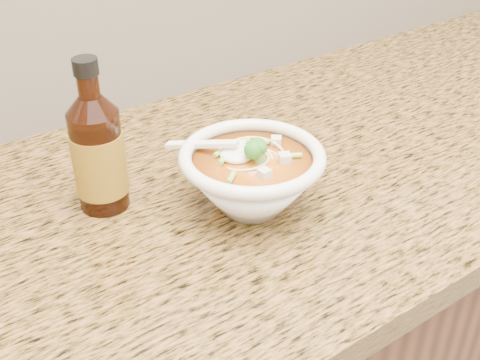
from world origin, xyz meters
TOP-DOWN VIEW (x-y plane):
  - counter_slab at (0.00, 1.68)m, footprint 4.00×0.68m
  - soup_bowl at (-0.02, 1.60)m, footprint 0.20×0.21m
  - hot_sauce_bottle at (-0.18, 1.72)m, footprint 0.08×0.08m

SIDE VIEW (x-z plane):
  - counter_slab at x=0.00m, z-range 0.86..0.90m
  - soup_bowl at x=-0.02m, z-range 0.89..1.00m
  - hot_sauce_bottle at x=-0.18m, z-range 0.87..1.09m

